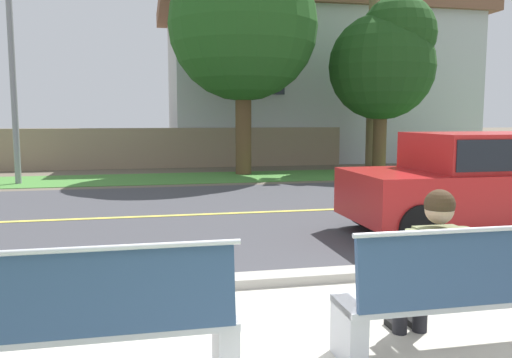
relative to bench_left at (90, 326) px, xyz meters
name	(u,v)px	position (x,y,z in m)	size (l,w,h in m)	color
ground_plane	(193,202)	(1.33, 7.58, -0.46)	(140.00, 140.00, 0.00)	#665B4C
curb_edge	(241,281)	(1.33, 1.93, -0.40)	(44.00, 0.30, 0.11)	#ADA89E
street_asphalt	(200,215)	(1.33, 6.08, -0.45)	(52.00, 8.00, 0.01)	#424247
road_centre_line	(200,214)	(1.33, 6.08, -0.45)	(48.00, 0.14, 0.01)	#E0CC4C
far_verge_grass	(180,178)	(1.33, 11.95, -0.45)	(48.00, 2.80, 0.02)	#478438
bench_left	(90,326)	(0.00, 0.00, 0.00)	(1.89, 0.48, 1.01)	silver
bench_right	(465,296)	(2.65, 0.00, 0.00)	(1.89, 0.48, 1.01)	silver
seated_person_olive	(430,263)	(2.47, 0.17, 0.22)	(0.52, 0.68, 1.25)	black
car_red_near	(488,178)	(5.48, 3.68, 0.40)	(4.30, 1.86, 1.54)	red
streetlamp	(11,16)	(-2.97, 11.73, 3.95)	(0.24, 2.10, 7.79)	gray
shade_tree_far_left	(248,14)	(3.50, 12.57, 4.40)	(4.53, 4.53, 7.47)	brown
shade_tree_left	(386,59)	(7.94, 12.44, 3.16)	(3.38, 3.38, 5.58)	brown
garden_wall	(163,148)	(0.97, 15.33, 0.24)	(13.00, 0.36, 1.40)	gray
house_across_street	(314,82)	(7.54, 18.53, 2.83)	(13.06, 6.91, 6.50)	#B7BCC1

